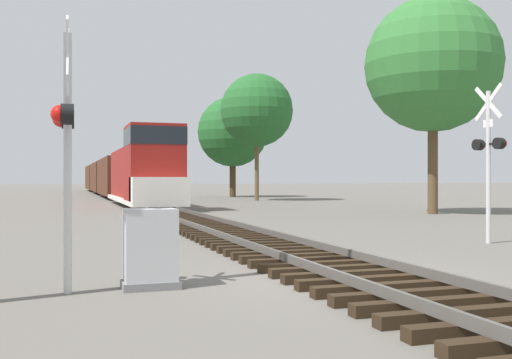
{
  "coord_description": "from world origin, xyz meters",
  "views": [
    {
      "loc": [
        -4.65,
        -9.24,
        1.68
      ],
      "look_at": [
        1.2,
        8.76,
        1.67
      ],
      "focal_mm": 42.0,
      "sensor_mm": 36.0,
      "label": 1
    }
  ],
  "objects_px": {
    "freight_train": "(112,177)",
    "crossing_signal_far": "(489,151)",
    "relay_cabinet": "(150,249)",
    "tree_mid_background": "(257,110)",
    "crossing_signal_near": "(66,132)",
    "tree_deep_background": "(233,132)",
    "tree_far_right": "(433,65)"
  },
  "relations": [
    {
      "from": "freight_train",
      "to": "crossing_signal_far",
      "type": "relative_size",
      "value": 15.52
    },
    {
      "from": "relay_cabinet",
      "to": "tree_mid_background",
      "type": "height_order",
      "value": "tree_mid_background"
    },
    {
      "from": "freight_train",
      "to": "relay_cabinet",
      "type": "height_order",
      "value": "freight_train"
    },
    {
      "from": "crossing_signal_far",
      "to": "tree_mid_background",
      "type": "xyz_separation_m",
      "value": [
        3.92,
        31.68,
        4.68
      ]
    },
    {
      "from": "crossing_signal_near",
      "to": "relay_cabinet",
      "type": "xyz_separation_m",
      "value": [
        1.24,
        0.09,
        -1.78
      ]
    },
    {
      "from": "tree_deep_background",
      "to": "tree_mid_background",
      "type": "bearing_deg",
      "value": -94.34
    },
    {
      "from": "crossing_signal_far",
      "to": "relay_cabinet",
      "type": "bearing_deg",
      "value": 104.42
    },
    {
      "from": "tree_far_right",
      "to": "crossing_signal_far",
      "type": "bearing_deg",
      "value": -118.42
    },
    {
      "from": "relay_cabinet",
      "to": "tree_mid_background",
      "type": "relative_size",
      "value": 0.12
    },
    {
      "from": "freight_train",
      "to": "relay_cabinet",
      "type": "bearing_deg",
      "value": -93.76
    },
    {
      "from": "tree_mid_background",
      "to": "tree_deep_background",
      "type": "distance_m",
      "value": 9.63
    },
    {
      "from": "tree_far_right",
      "to": "tree_mid_background",
      "type": "xyz_separation_m",
      "value": [
        -2.48,
        19.86,
        -0.12
      ]
    },
    {
      "from": "freight_train",
      "to": "tree_far_right",
      "type": "distance_m",
      "value": 37.98
    },
    {
      "from": "relay_cabinet",
      "to": "tree_deep_background",
      "type": "distance_m",
      "value": 47.41
    },
    {
      "from": "freight_train",
      "to": "crossing_signal_near",
      "type": "relative_size",
      "value": 16.14
    },
    {
      "from": "tree_far_right",
      "to": "freight_train",
      "type": "bearing_deg",
      "value": 109.26
    },
    {
      "from": "tree_far_right",
      "to": "tree_deep_background",
      "type": "relative_size",
      "value": 1.11
    },
    {
      "from": "tree_deep_background",
      "to": "crossing_signal_far",
      "type": "bearing_deg",
      "value": -96.42
    },
    {
      "from": "freight_train",
      "to": "relay_cabinet",
      "type": "xyz_separation_m",
      "value": [
        -3.35,
        -51.04,
        -1.28
      ]
    },
    {
      "from": "freight_train",
      "to": "tree_far_right",
      "type": "height_order",
      "value": "tree_far_right"
    },
    {
      "from": "crossing_signal_near",
      "to": "freight_train",
      "type": "bearing_deg",
      "value": 176.09
    },
    {
      "from": "relay_cabinet",
      "to": "tree_far_right",
      "type": "height_order",
      "value": "tree_far_right"
    },
    {
      "from": "crossing_signal_near",
      "to": "relay_cabinet",
      "type": "distance_m",
      "value": 2.17
    },
    {
      "from": "crossing_signal_far",
      "to": "tree_deep_background",
      "type": "bearing_deg",
      "value": -13.67
    },
    {
      "from": "crossing_signal_far",
      "to": "relay_cabinet",
      "type": "height_order",
      "value": "crossing_signal_far"
    },
    {
      "from": "crossing_signal_near",
      "to": "tree_far_right",
      "type": "bearing_deg",
      "value": 133.82
    },
    {
      "from": "relay_cabinet",
      "to": "tree_far_right",
      "type": "xyz_separation_m",
      "value": [
        15.75,
        15.54,
        6.61
      ]
    },
    {
      "from": "tree_mid_background",
      "to": "crossing_signal_far",
      "type": "bearing_deg",
      "value": -97.05
    },
    {
      "from": "relay_cabinet",
      "to": "tree_mid_background",
      "type": "distance_m",
      "value": 38.36
    },
    {
      "from": "tree_far_right",
      "to": "tree_deep_background",
      "type": "height_order",
      "value": "tree_far_right"
    },
    {
      "from": "relay_cabinet",
      "to": "tree_deep_background",
      "type": "bearing_deg",
      "value": 72.7
    },
    {
      "from": "freight_train",
      "to": "relay_cabinet",
      "type": "distance_m",
      "value": 51.17
    }
  ]
}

